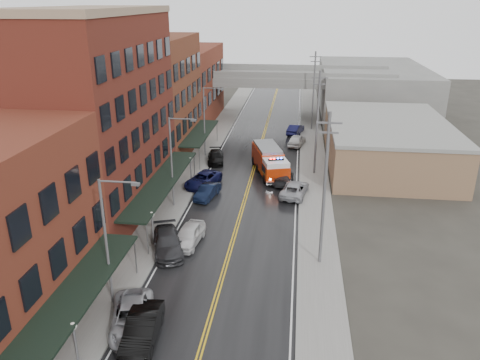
{
  "coord_description": "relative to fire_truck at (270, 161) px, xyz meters",
  "views": [
    {
      "loc": [
        5.04,
        -17.14,
        19.22
      ],
      "look_at": [
        -0.22,
        24.31,
        3.0
      ],
      "focal_mm": 35.0,
      "sensor_mm": 36.0,
      "label": 1
    }
  ],
  "objects": [
    {
      "name": "parked_car_right_2",
      "position": [
        2.98,
        11.89,
        -0.89
      ],
      "size": [
        2.82,
        4.96,
        1.59
      ],
      "primitive_type": "imported",
      "rotation": [
        0.0,
        0.0,
        2.93
      ],
      "color": "silver",
      "rests_on": "ground"
    },
    {
      "name": "globe_lamp_2",
      "position": [
        -8.42,
        -4.31,
        0.63
      ],
      "size": [
        0.44,
        0.44,
        3.12
      ],
      "color": "#59595B",
      "rests_on": "ground"
    },
    {
      "name": "parked_car_left_2",
      "position": [
        -6.64,
        -28.51,
        -0.91
      ],
      "size": [
        4.05,
        6.07,
        1.55
      ],
      "primitive_type": "imported",
      "rotation": [
        0.0,
        0.0,
        0.29
      ],
      "color": "#96979E",
      "rests_on": "ground"
    },
    {
      "name": "awning_0",
      "position": [
        -9.51,
        -30.31,
        1.31
      ],
      "size": [
        2.6,
        16.0,
        3.09
      ],
      "color": "black",
      "rests_on": "ground"
    },
    {
      "name": "sidewalk_right",
      "position": [
        5.28,
        -4.31,
        -1.61
      ],
      "size": [
        3.0,
        160.0,
        0.15
      ],
      "primitive_type": "cube",
      "color": "slate",
      "rests_on": "ground"
    },
    {
      "name": "right_far_block",
      "position": [
        15.98,
        35.69,
        2.32
      ],
      "size": [
        18.0,
        30.0,
        8.0
      ],
      "primitive_type": "cube",
      "color": "slate",
      "rests_on": "ground"
    },
    {
      "name": "parked_car_left_4",
      "position": [
        -5.62,
        -17.51,
        -0.88
      ],
      "size": [
        2.39,
        4.88,
        1.6
      ],
      "primitive_type": "imported",
      "rotation": [
        0.0,
        0.0,
        -0.11
      ],
      "color": "silver",
      "rests_on": "ground"
    },
    {
      "name": "parked_car_left_6",
      "position": [
        -7.02,
        -4.58,
        -0.95
      ],
      "size": [
        3.94,
        5.79,
        1.47
      ],
      "primitive_type": "imported",
      "rotation": [
        0.0,
        0.0,
        -0.31
      ],
      "color": "#111441",
      "rests_on": "ground"
    },
    {
      "name": "parked_car_left_3",
      "position": [
        -7.02,
        -19.06,
        -0.88
      ],
      "size": [
        3.99,
        5.95,
        1.6
      ],
      "primitive_type": "imported",
      "rotation": [
        0.0,
        0.0,
        0.35
      ],
      "color": "#2A2A2D",
      "rests_on": "ground"
    },
    {
      "name": "parked_car_left_1",
      "position": [
        -5.64,
        -29.61,
        -0.84
      ],
      "size": [
        2.21,
        5.22,
        1.68
      ],
      "primitive_type": "imported",
      "rotation": [
        0.0,
        0.0,
        0.09
      ],
      "color": "black",
      "rests_on": "ground"
    },
    {
      "name": "curb_right",
      "position": [
        3.63,
        -4.31,
        -1.61
      ],
      "size": [
        0.3,
        160.0,
        0.15
      ],
      "primitive_type": "cube",
      "color": "gray",
      "rests_on": "ground"
    },
    {
      "name": "tan_building",
      "position": [
        13.98,
        5.69,
        0.82
      ],
      "size": [
        14.0,
        22.0,
        5.0
      ],
      "primitive_type": "cube",
      "color": "#926E4F",
      "rests_on": "ground"
    },
    {
      "name": "brick_building_far",
      "position": [
        -15.32,
        23.69,
        4.32
      ],
      "size": [
        9.0,
        20.0,
        12.0
      ],
      "primitive_type": "cube",
      "color": "#622B19",
      "rests_on": "ground"
    },
    {
      "name": "street_lamp_0",
      "position": [
        -8.57,
        -26.31,
        3.5
      ],
      "size": [
        2.64,
        0.22,
        9.0
      ],
      "color": "#59595B",
      "rests_on": "ground"
    },
    {
      "name": "globe_lamp_1",
      "position": [
        -8.42,
        -18.31,
        0.63
      ],
      "size": [
        0.44,
        0.44,
        3.12
      ],
      "color": "#59595B",
      "rests_on": "ground"
    },
    {
      "name": "curb_left",
      "position": [
        -7.67,
        -4.31,
        -1.61
      ],
      "size": [
        0.3,
        160.0,
        0.15
      ],
      "primitive_type": "cube",
      "color": "gray",
      "rests_on": "ground"
    },
    {
      "name": "parked_car_left_5",
      "position": [
        -5.91,
        -7.82,
        -0.99
      ],
      "size": [
        2.32,
        4.44,
        1.39
      ],
      "primitive_type": "imported",
      "rotation": [
        0.0,
        0.0,
        -0.21
      ],
      "color": "black",
      "rests_on": "ground"
    },
    {
      "name": "street_lamp_2",
      "position": [
        -8.57,
        5.69,
        3.5
      ],
      "size": [
        2.64,
        0.22,
        9.0
      ],
      "color": "#59595B",
      "rests_on": "ground"
    },
    {
      "name": "brick_building_b",
      "position": [
        -15.32,
        -11.31,
        7.32
      ],
      "size": [
        9.0,
        20.0,
        18.0
      ],
      "primitive_type": "cube",
      "color": "maroon",
      "rests_on": "ground"
    },
    {
      "name": "globe_lamp_0",
      "position": [
        -8.42,
        -32.31,
        0.63
      ],
      "size": [
        0.44,
        0.44,
        3.12
      ],
      "color": "#59595B",
      "rests_on": "ground"
    },
    {
      "name": "street_lamp_1",
      "position": [
        -8.57,
        -10.31,
        3.5
      ],
      "size": [
        2.64,
        0.22,
        9.0
      ],
      "color": "#59595B",
      "rests_on": "ground"
    },
    {
      "name": "utility_pole_2",
      "position": [
        5.18,
        20.69,
        4.62
      ],
      "size": [
        1.8,
        0.24,
        12.0
      ],
      "color": "#59595B",
      "rests_on": "ground"
    },
    {
      "name": "awning_1",
      "position": [
        -9.51,
        -11.31,
        1.31
      ],
      "size": [
        2.6,
        18.0,
        3.09
      ],
      "color": "black",
      "rests_on": "ground"
    },
    {
      "name": "utility_pole_1",
      "position": [
        5.18,
        0.69,
        4.62
      ],
      "size": [
        1.8,
        0.24,
        12.0
      ],
      "color": "#59595B",
      "rests_on": "ground"
    },
    {
      "name": "awning_2",
      "position": [
        -9.51,
        6.19,
        1.3
      ],
      "size": [
        2.6,
        13.0,
        3.09
      ],
      "color": "black",
      "rests_on": "ground"
    },
    {
      "name": "overpass",
      "position": [
        -2.02,
        27.69,
        4.3
      ],
      "size": [
        40.0,
        10.0,
        7.5
      ],
      "color": "slate",
      "rests_on": "ground"
    },
    {
      "name": "road",
      "position": [
        -2.02,
        -4.31,
        -1.67
      ],
      "size": [
        11.0,
        160.0,
        0.02
      ],
      "primitive_type": "cube",
      "color": "black",
      "rests_on": "ground"
    },
    {
      "name": "parked_car_right_3",
      "position": [
        2.71,
        17.89,
        -0.92
      ],
      "size": [
        2.72,
        4.9,
        1.53
      ],
      "primitive_type": "imported",
      "rotation": [
        0.0,
        0.0,
        2.89
      ],
      "color": "black",
      "rests_on": "ground"
    },
    {
      "name": "parked_car_right_0",
      "position": [
        2.98,
        -6.11,
        -0.96
      ],
      "size": [
        3.27,
        5.55,
        1.45
      ],
      "primitive_type": "imported",
      "rotation": [
        0.0,
        0.0,
        2.97
      ],
      "color": "#9EA0A6",
      "rests_on": "ground"
    },
    {
      "name": "fire_truck",
      "position": [
        0.0,
        0.0,
        0.0
      ],
      "size": [
        5.23,
        8.92,
        3.11
      ],
      "rotation": [
        0.0,
        0.0,
        0.29
      ],
      "color": "#AF2808",
      "rests_on": "ground"
    },
    {
      "name": "brick_building_c",
      "position": [
        -15.32,
        6.19,
        5.82
      ],
      "size": [
        9.0,
        15.0,
        15.0
      ],
      "primitive_type": "cube",
      "color": "brown",
      "rests_on": "ground"
    },
    {
      "name": "utility_pole_0",
      "position": [
        5.18,
        -19.31,
        4.62
      ],
      "size": [
        1.8,
        0.24,
        12.0
      ],
      "color": "#59595B",
      "rests_on": "ground"
    },
    {
      "name": "parked_car_right_1",
      "position": [
        1.72,
        -2.59,
        -1.0
      ],
      "size": [
        2.3,
        4.85,
        1.37
      ],
      "primitive_type": "imported",
      "rotation": [
        0.0,
        0.0,
        3.06
      ],
      "color": "#2B2B2E",
      "rests_on": "ground"
    },
    {
      "name": "sidewalk_left",
      "position": [
        -9.32,
        -4.31,
        -1.61
      ],
      "size": [
        3.0,
        160.0,
        0.15
      ],
      "primitive_type": "cube",
      "color": "slate",
      "rests_on": "ground"
    },
    {
      "name": "parked_car_left_7",
      "position": [
        -7.02,
        3.42,
        -0.99
      ],
      "size": [
        2.67,
        5.01,
        1.38
      ],
      "primitive_type": "imported",
      "rotation": [
        0.0,
        0.0,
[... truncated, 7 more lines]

